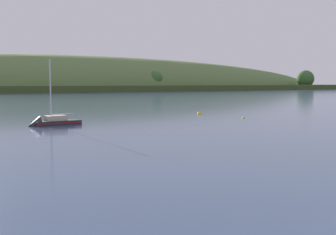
% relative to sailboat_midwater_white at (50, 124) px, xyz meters
% --- Properties ---
extents(far_shoreline_hill, '(596.25, 122.12, 48.03)m').
position_rel_sailboat_midwater_white_xyz_m(far_shoreline_hill, '(70.56, 224.09, -0.03)').
color(far_shoreline_hill, '#3C4E24').
rests_on(far_shoreline_hill, ground).
extents(sailboat_midwater_white, '(6.61, 2.82, 9.33)m').
position_rel_sailboat_midwater_white_xyz_m(sailboat_midwater_white, '(0.00, 0.00, 0.00)').
color(sailboat_midwater_white, '#232328').
rests_on(sailboat_midwater_white, ground).
extents(mooring_buoy_foreground, '(0.45, 0.45, 0.53)m').
position_rel_sailboat_midwater_white_xyz_m(mooring_buoy_foreground, '(27.86, -4.06, -0.19)').
color(mooring_buoy_foreground, yellow).
rests_on(mooring_buoy_foreground, ground).
extents(mooring_buoy_midchannel, '(0.72, 0.72, 0.80)m').
position_rel_sailboat_midwater_white_xyz_m(mooring_buoy_midchannel, '(26.86, 6.15, -0.19)').
color(mooring_buoy_midchannel, yellow).
rests_on(mooring_buoy_midchannel, ground).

